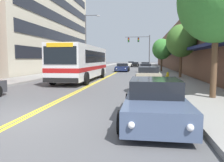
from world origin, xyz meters
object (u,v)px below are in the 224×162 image
Objects in this scene: car_silver_parked_right_mid at (145,66)px; street_tree_right_far at (162,49)px; car_charcoal_parked_right_end at (146,68)px; car_white_moving_second at (131,64)px; car_black_moving_third at (135,65)px; street_lamp_left_far at (88,38)px; car_red_parked_left_near at (97,67)px; car_slate_blue_parked_right_foreground at (155,102)px; car_navy_moving_lead at (122,68)px; city_bus at (83,61)px; car_champagne_parked_right_far at (148,76)px; fire_hydrant at (168,76)px; street_lamp_left_near at (1,17)px; street_tree_right_mid at (181,41)px; street_tree_right_near at (217,0)px; car_beige_parked_left_far at (87,68)px; traffic_signal_mast at (141,45)px.

car_silver_parked_right_mid is 13.42m from street_tree_right_far.
car_charcoal_parked_right_end is 1.00× the size of car_white_moving_second.
street_lamp_left_far is (-6.98, -20.70, 4.75)m from car_black_moving_third.
car_charcoal_parked_right_end reaches higher than car_red_parked_left_near.
car_slate_blue_parked_right_foreground reaches higher than car_navy_moving_lead.
car_champagne_parked_right_far is at bearing -20.85° from city_bus.
car_white_moving_second is 29.26m from street_tree_right_far.
city_bus is 15.96m from street_tree_right_far.
fire_hydrant is (10.26, -20.01, -0.02)m from car_red_parked_left_near.
car_white_moving_second is 0.57× the size of street_lamp_left_near.
street_tree_right_mid is 1.08× the size of street_tree_right_far.
street_tree_right_near is at bearing 52.21° from car_slate_blue_parked_right_foreground.
street_tree_right_mid is (11.88, -9.01, 3.11)m from car_beige_parked_left_far.
car_champagne_parked_right_far is 0.99× the size of car_charcoal_parked_right_end.
car_silver_parked_right_mid reaches higher than fire_hydrant.
traffic_signal_mast is at bearing 94.95° from fire_hydrant.
car_silver_parked_right_mid is 24.28m from street_tree_right_mid.
car_red_parked_left_near is at bearing 126.39° from street_tree_right_mid.
car_champagne_parked_right_far is (-0.06, -28.77, 0.02)m from car_silver_parked_right_mid.
city_bus is 2.11× the size of street_tree_right_mid.
street_tree_right_mid reaches higher than car_charcoal_parked_right_end.
street_tree_right_far reaches higher than car_red_parked_left_near.
street_lamp_left_far is (-3.39, 15.17, 3.57)m from city_bus.
street_tree_right_near is (6.52, -24.21, 3.98)m from car_navy_moving_lead.
traffic_signal_mast reaches higher than car_black_moving_third.
car_red_parked_left_near is 12.05m from traffic_signal_mast.
street_lamp_left_far is at bearing 102.58° from city_bus.
street_tree_right_near is at bearing -85.54° from car_silver_parked_right_mid.
street_lamp_left_near reaches higher than car_champagne_parked_right_far.
car_navy_moving_lead is at bearing 107.81° from fire_hydrant.
car_black_moving_third is at bearing 69.79° from car_red_parked_left_near.
car_charcoal_parked_right_end is at bearing 97.36° from street_tree_right_near.
car_champagne_parked_right_far is 5.72× the size of fire_hydrant.
street_lamp_left_far is (-0.71, 3.53, 4.71)m from car_beige_parked_left_far.
fire_hydrant is at bearing 81.90° from car_slate_blue_parked_right_foreground.
city_bus is 14.56m from car_charcoal_parked_right_end.
street_tree_right_near is at bearing -60.94° from car_beige_parked_left_far.
street_lamp_left_far is at bearing -101.75° from car_white_moving_second.
car_charcoal_parked_right_end is 0.62× the size of traffic_signal_mast.
traffic_signal_mast is at bearing 45.92° from car_red_parked_left_near.
car_navy_moving_lead is at bearing 0.46° from street_lamp_left_far.
street_tree_right_near is at bearing -92.03° from street_tree_right_mid.
city_bus is 2.54× the size of car_black_moving_third.
car_charcoal_parked_right_end is at bearing -90.46° from car_silver_parked_right_mid.
street_tree_right_far is (4.65, -22.31, 2.85)m from car_black_moving_third.
car_white_moving_second is at bearing 86.99° from city_bus.
car_silver_parked_right_mid is at bearing 89.88° from car_champagne_parked_right_far.
street_lamp_left_near is at bearing 169.95° from street_tree_right_near.
car_navy_moving_lead is at bearing 151.74° from car_charcoal_parked_right_end.
street_lamp_left_near is 23.48m from street_tree_right_far.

